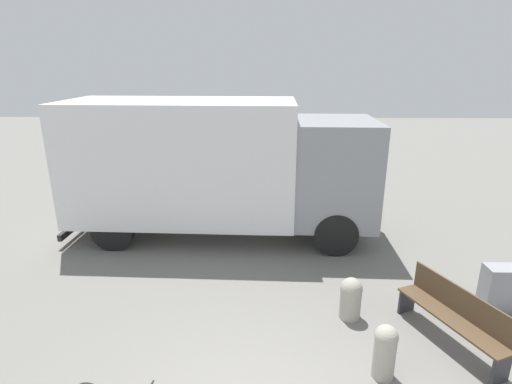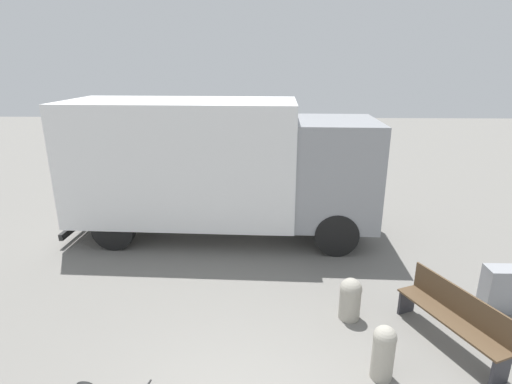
% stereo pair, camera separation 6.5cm
% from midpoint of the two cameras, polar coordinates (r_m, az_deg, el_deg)
% --- Properties ---
extents(delivery_truck, '(7.79, 2.73, 3.49)m').
position_cam_midpoint_polar(delivery_truck, '(10.22, -5.41, 4.11)').
color(delivery_truck, white).
rests_on(delivery_truck, ground).
extents(park_bench, '(1.14, 1.97, 0.97)m').
position_cam_midpoint_polar(park_bench, '(7.37, 26.68, -15.39)').
color(park_bench, brown).
rests_on(park_bench, ground).
extents(bollard_near_bench, '(0.33, 0.33, 0.85)m').
position_cam_midpoint_polar(bollard_near_bench, '(6.38, 18.06, -20.69)').
color(bollard_near_bench, '#9E998C').
rests_on(bollard_near_bench, ground).
extents(bollard_far_bench, '(0.39, 0.39, 0.78)m').
position_cam_midpoint_polar(bollard_far_bench, '(7.47, 13.56, -14.42)').
color(bollard_far_bench, '#9E998C').
rests_on(bollard_far_bench, ground).
extents(utility_box, '(0.67, 0.38, 0.85)m').
position_cam_midpoint_polar(utility_box, '(8.76, 31.93, -11.68)').
color(utility_box, gray).
rests_on(utility_box, ground).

